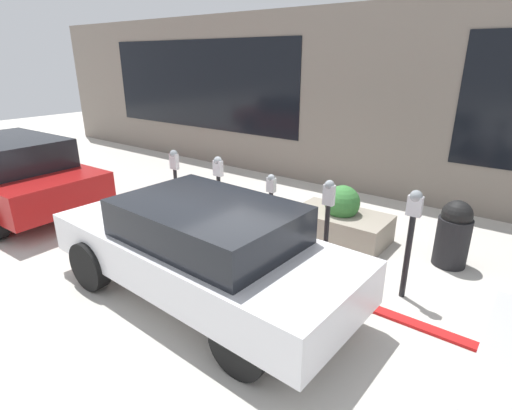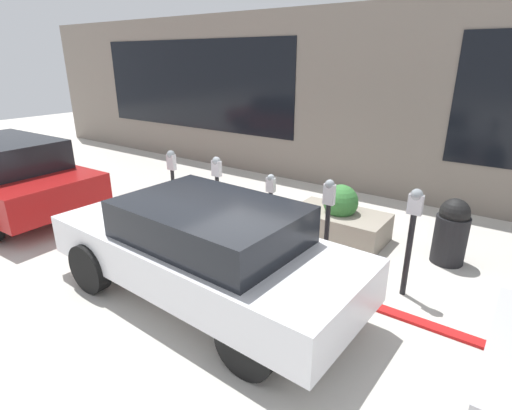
# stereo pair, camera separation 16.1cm
# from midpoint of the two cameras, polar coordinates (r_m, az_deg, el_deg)

# --- Properties ---
(ground_plane) EXTENTS (40.00, 40.00, 0.00)m
(ground_plane) POSITION_cam_midpoint_polar(r_m,az_deg,el_deg) (6.58, -1.46, -8.01)
(ground_plane) COLOR beige
(curb_strip) EXTENTS (24.50, 0.16, 0.04)m
(curb_strip) POSITION_cam_midpoint_polar(r_m,az_deg,el_deg) (6.51, -1.89, -8.13)
(curb_strip) COLOR red
(curb_strip) RESTS_ON ground_plane
(building_facade) EXTENTS (24.50, 0.17, 4.26)m
(building_facade) POSITION_cam_midpoint_polar(r_m,az_deg,el_deg) (9.78, 14.92, 13.90)
(building_facade) COLOR slate
(building_facade) RESTS_ON ground_plane
(parking_meter_nearest) EXTENTS (0.19, 0.16, 1.55)m
(parking_meter_nearest) POSITION_cam_midpoint_polar(r_m,az_deg,el_deg) (5.63, 20.65, -2.87)
(parking_meter_nearest) COLOR black
(parking_meter_nearest) RESTS_ON ground_plane
(parking_meter_second) EXTENTS (0.17, 0.14, 1.46)m
(parking_meter_second) POSITION_cam_midpoint_polar(r_m,az_deg,el_deg) (6.03, 9.50, -0.90)
(parking_meter_second) COLOR black
(parking_meter_second) RESTS_ON ground_plane
(parking_meter_middle) EXTENTS (0.14, 0.12, 1.37)m
(parking_meter_middle) POSITION_cam_midpoint_polar(r_m,az_deg,el_deg) (6.55, 1.38, 0.17)
(parking_meter_middle) COLOR black
(parking_meter_middle) RESTS_ON ground_plane
(parking_meter_fourth) EXTENTS (0.17, 0.15, 1.50)m
(parking_meter_fourth) POSITION_cam_midpoint_polar(r_m,az_deg,el_deg) (7.16, -6.22, 3.02)
(parking_meter_fourth) COLOR black
(parking_meter_fourth) RESTS_ON ground_plane
(parking_meter_farthest) EXTENTS (0.18, 0.15, 1.45)m
(parking_meter_farthest) POSITION_cam_midpoint_polar(r_m,az_deg,el_deg) (7.99, -12.44, 4.44)
(parking_meter_farthest) COLOR black
(parking_meter_farthest) RESTS_ON ground_plane
(planter_box) EXTENTS (1.68, 0.98, 1.01)m
(planter_box) POSITION_cam_midpoint_polar(r_m,az_deg,el_deg) (7.39, 11.20, -2.08)
(planter_box) COLOR gray
(planter_box) RESTS_ON ground_plane
(parked_car_middle) EXTENTS (4.50, 1.94, 1.41)m
(parked_car_middle) POSITION_cam_midpoint_polar(r_m,az_deg,el_deg) (5.37, -8.36, -6.01)
(parked_car_middle) COLOR silver
(parked_car_middle) RESTS_ON ground_plane
(parked_car_rear) EXTENTS (4.74, 2.14, 1.55)m
(parked_car_rear) POSITION_cam_midpoint_polar(r_m,az_deg,el_deg) (10.01, -33.02, 3.69)
(parked_car_rear) COLOR maroon
(parked_car_rear) RESTS_ON ground_plane
(trash_bin) EXTENTS (0.51, 0.51, 1.08)m
(trash_bin) POSITION_cam_midpoint_polar(r_m,az_deg,el_deg) (7.00, 25.54, -3.40)
(trash_bin) COLOR black
(trash_bin) RESTS_ON ground_plane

